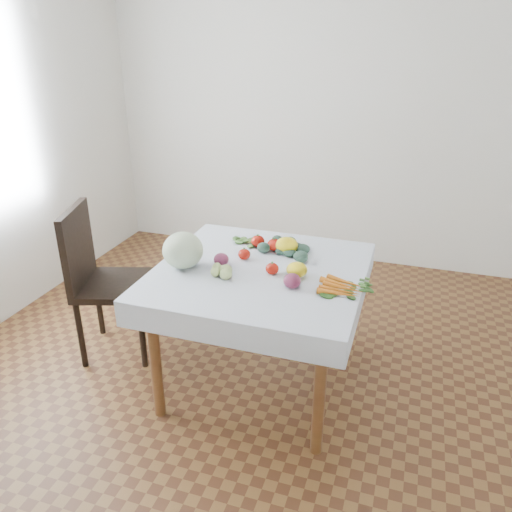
{
  "coord_description": "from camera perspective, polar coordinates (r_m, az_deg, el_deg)",
  "views": [
    {
      "loc": [
        0.74,
        -2.35,
        1.93
      ],
      "look_at": [
        -0.03,
        0.02,
        0.82
      ],
      "focal_mm": 35.0,
      "sensor_mm": 36.0,
      "label": 1
    }
  ],
  "objects": [
    {
      "name": "ground",
      "position": [
        3.13,
        0.42,
        -14.08
      ],
      "size": [
        4.0,
        4.0,
        0.0
      ],
      "primitive_type": "plane",
      "color": "brown"
    },
    {
      "name": "back_wall",
      "position": [
        4.45,
        8.66,
        16.29
      ],
      "size": [
        4.0,
        0.04,
        2.7
      ],
      "primitive_type": "cube",
      "color": "white",
      "rests_on": "ground"
    },
    {
      "name": "table",
      "position": [
        2.77,
        0.46,
        -3.4
      ],
      "size": [
        1.0,
        1.0,
        0.75
      ],
      "color": "brown",
      "rests_on": "ground"
    },
    {
      "name": "tablecloth",
      "position": [
        2.73,
        0.47,
        -1.55
      ],
      "size": [
        1.12,
        1.12,
        0.01
      ],
      "primitive_type": "cube",
      "color": "white",
      "rests_on": "table"
    },
    {
      "name": "chair",
      "position": [
        3.27,
        -17.53,
        -1.82
      ],
      "size": [
        0.56,
        0.56,
        0.99
      ],
      "color": "black",
      "rests_on": "ground"
    },
    {
      "name": "cabbage",
      "position": [
        2.74,
        -8.35,
        0.66
      ],
      "size": [
        0.28,
        0.28,
        0.2
      ],
      "primitive_type": "ellipsoid",
      "rotation": [
        0.0,
        0.0,
        0.3
      ],
      "color": "#B2C5A5",
      "rests_on": "tablecloth"
    },
    {
      "name": "tomato_a",
      "position": [
        3.0,
        0.21,
        1.7
      ],
      "size": [
        0.1,
        0.1,
        0.07
      ],
      "primitive_type": "ellipsoid",
      "rotation": [
        0.0,
        0.0,
        0.3
      ],
      "color": "red",
      "rests_on": "tablecloth"
    },
    {
      "name": "tomato_b",
      "position": [
        2.95,
        2.08,
        1.28
      ],
      "size": [
        0.09,
        0.09,
        0.07
      ],
      "primitive_type": "ellipsoid",
      "rotation": [
        0.0,
        0.0,
        0.06
      ],
      "color": "red",
      "rests_on": "tablecloth"
    },
    {
      "name": "tomato_c",
      "position": [
        2.83,
        -1.36,
        0.2
      ],
      "size": [
        0.09,
        0.09,
        0.06
      ],
      "primitive_type": "ellipsoid",
      "rotation": [
        0.0,
        0.0,
        -0.28
      ],
      "color": "red",
      "rests_on": "tablecloth"
    },
    {
      "name": "tomato_d",
      "position": [
        2.66,
        1.86,
        -1.46
      ],
      "size": [
        0.07,
        0.07,
        0.06
      ],
      "primitive_type": "ellipsoid",
      "rotation": [
        0.0,
        0.0,
        -0.03
      ],
      "color": "red",
      "rests_on": "tablecloth"
    },
    {
      "name": "heirloom_back",
      "position": [
        2.92,
        3.53,
        1.24
      ],
      "size": [
        0.17,
        0.17,
        0.09
      ],
      "primitive_type": "ellipsoid",
      "rotation": [
        0.0,
        0.0,
        0.3
      ],
      "color": "yellow",
      "rests_on": "tablecloth"
    },
    {
      "name": "heirloom_front",
      "position": [
        2.64,
        4.7,
        -1.58
      ],
      "size": [
        0.12,
        0.12,
        0.08
      ],
      "primitive_type": "ellipsoid",
      "rotation": [
        0.0,
        0.0,
        -0.07
      ],
      "color": "yellow",
      "rests_on": "tablecloth"
    },
    {
      "name": "onion_a",
      "position": [
        2.76,
        -4.0,
        -0.4
      ],
      "size": [
        0.1,
        0.1,
        0.07
      ],
      "primitive_type": "ellipsoid",
      "rotation": [
        0.0,
        0.0,
        0.25
      ],
      "color": "#59193F",
      "rests_on": "tablecloth"
    },
    {
      "name": "onion_b",
      "position": [
        2.52,
        4.15,
        -2.84
      ],
      "size": [
        0.12,
        0.12,
        0.08
      ],
      "primitive_type": "ellipsoid",
      "rotation": [
        0.0,
        0.0,
        0.37
      ],
      "color": "#59193F",
      "rests_on": "tablecloth"
    },
    {
      "name": "tomatillo_cluster",
      "position": [
        2.65,
        -4.42,
        -1.71
      ],
      "size": [
        0.18,
        0.13,
        0.05
      ],
      "color": "#B0CA74",
      "rests_on": "tablecloth"
    },
    {
      "name": "carrot_bunch",
      "position": [
        2.53,
        9.74,
        -3.58
      ],
      "size": [
        0.21,
        0.2,
        0.03
      ],
      "color": "#D45D17",
      "rests_on": "tablecloth"
    },
    {
      "name": "kale_bunch",
      "position": [
        2.95,
        3.86,
        1.0
      ],
      "size": [
        0.35,
        0.31,
        0.05
      ],
      "color": "#325143",
      "rests_on": "tablecloth"
    },
    {
      "name": "basil_bunch",
      "position": [
        2.53,
        10.05,
        -3.89
      ],
      "size": [
        0.24,
        0.21,
        0.01
      ],
      "color": "#2A5A1C",
      "rests_on": "tablecloth"
    },
    {
      "name": "dill_bunch",
      "position": [
        3.05,
        -1.39,
        1.59
      ],
      "size": [
        0.22,
        0.16,
        0.02
      ],
      "color": "#497D39",
      "rests_on": "tablecloth"
    }
  ]
}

